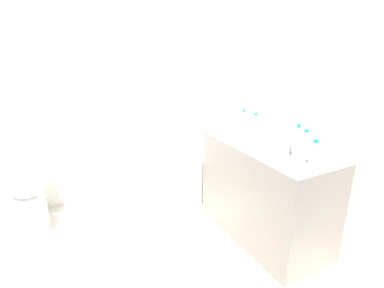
# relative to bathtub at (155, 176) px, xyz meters

# --- Properties ---
(ground_plane) EXTENTS (3.68, 3.68, 0.00)m
(ground_plane) POSITION_rel_bathtub_xyz_m (-0.45, -0.92, -0.28)
(ground_plane) COLOR beige
(wall_back_tiled) EXTENTS (3.08, 0.10, 2.45)m
(wall_back_tiled) POSITION_rel_bathtub_xyz_m (-0.45, 0.39, 0.94)
(wall_back_tiled) COLOR silver
(wall_back_tiled) RESTS_ON ground_plane
(wall_right_mirror) EXTENTS (0.10, 2.93, 2.45)m
(wall_right_mirror) POSITION_rel_bathtub_xyz_m (0.94, -0.92, 0.94)
(wall_right_mirror) COLOR silver
(wall_right_mirror) RESTS_ON ground_plane
(bathtub) EXTENTS (1.69, 0.69, 1.22)m
(bathtub) POSITION_rel_bathtub_xyz_m (0.00, 0.00, 0.00)
(bathtub) COLOR silver
(bathtub) RESTS_ON ground_plane
(toilet) EXTENTS (0.39, 0.48, 0.68)m
(toilet) POSITION_rel_bathtub_xyz_m (-1.23, -0.00, 0.06)
(toilet) COLOR white
(toilet) RESTS_ON ground_plane
(vanity_counter) EXTENTS (0.57, 1.19, 0.88)m
(vanity_counter) POSITION_rel_bathtub_xyz_m (0.61, -1.08, 0.16)
(vanity_counter) COLOR gray
(vanity_counter) RESTS_ON ground_plane
(sink_basin) EXTENTS (0.29, 0.29, 0.06)m
(sink_basin) POSITION_rel_bathtub_xyz_m (0.60, -1.03, 0.63)
(sink_basin) COLOR white
(sink_basin) RESTS_ON vanity_counter
(sink_faucet) EXTENTS (0.12, 0.15, 0.08)m
(sink_faucet) POSITION_rel_bathtub_xyz_m (0.77, -1.03, 0.63)
(sink_faucet) COLOR #B9B9BE
(sink_faucet) RESTS_ON vanity_counter
(water_bottle_0) EXTENTS (0.07, 0.07, 0.19)m
(water_bottle_0) POSITION_rel_bathtub_xyz_m (0.61, -1.54, 0.68)
(water_bottle_0) COLOR silver
(water_bottle_0) RESTS_ON vanity_counter
(water_bottle_1) EXTENTS (0.06, 0.06, 0.20)m
(water_bottle_1) POSITION_rel_bathtub_xyz_m (0.68, -0.63, 0.69)
(water_bottle_1) COLOR silver
(water_bottle_1) RESTS_ON vanity_counter
(water_bottle_2) EXTENTS (0.06, 0.06, 0.20)m
(water_bottle_2) POSITION_rel_bathtub_xyz_m (0.68, -0.80, 0.69)
(water_bottle_2) COLOR silver
(water_bottle_2) RESTS_ON vanity_counter
(water_bottle_3) EXTENTS (0.06, 0.06, 0.26)m
(water_bottle_3) POSITION_rel_bathtub_xyz_m (0.60, -1.38, 0.72)
(water_bottle_3) COLOR silver
(water_bottle_3) RESTS_ON vanity_counter
(water_bottle_4) EXTENTS (0.06, 0.06, 0.21)m
(water_bottle_4) POSITION_rel_bathtub_xyz_m (0.68, -1.38, 0.69)
(water_bottle_4) COLOR silver
(water_bottle_4) RESTS_ON vanity_counter
(drinking_glass_0) EXTENTS (0.07, 0.07, 0.10)m
(drinking_glass_0) POSITION_rel_bathtub_xyz_m (0.63, -1.26, 0.65)
(drinking_glass_0) COLOR white
(drinking_glass_0) RESTS_ON vanity_counter
(drinking_glass_1) EXTENTS (0.08, 0.08, 0.09)m
(drinking_glass_1) POSITION_rel_bathtub_xyz_m (0.66, -0.71, 0.64)
(drinking_glass_1) COLOR white
(drinking_glass_1) RESTS_ON vanity_counter
(bath_mat) EXTENTS (0.62, 0.43, 0.01)m
(bath_mat) POSITION_rel_bathtub_xyz_m (-0.03, -0.60, -0.27)
(bath_mat) COLOR white
(bath_mat) RESTS_ON ground_plane
(toilet_paper_roll) EXTENTS (0.11, 0.11, 0.12)m
(toilet_paper_roll) POSITION_rel_bathtub_xyz_m (-1.41, -0.01, -0.22)
(toilet_paper_roll) COLOR white
(toilet_paper_roll) RESTS_ON ground_plane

